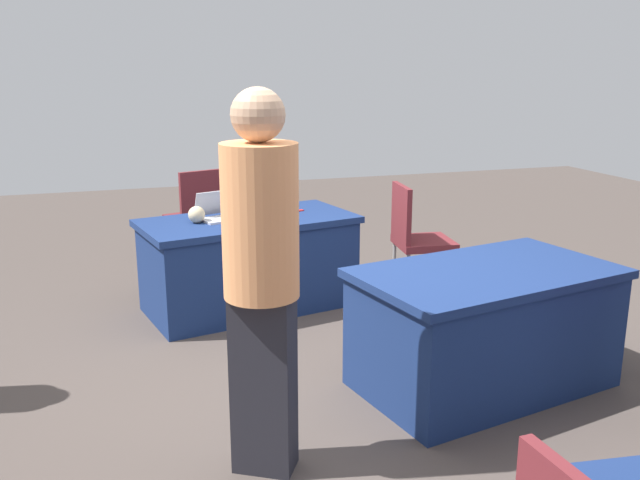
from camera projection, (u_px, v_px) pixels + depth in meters
name	position (u px, v px, depth m)	size (l,w,h in m)	color
ground_plane	(330.00, 380.00, 4.17)	(14.40, 14.40, 0.00)	#4C423D
table_foreground	(249.00, 263.00, 5.34)	(1.75, 1.10, 0.73)	navy
table_back_left	(484.00, 328.00, 4.03)	(1.64, 1.15, 0.73)	navy
chair_near_front	(197.00, 212.00, 6.33)	(0.55, 0.55, 0.95)	#9E9993
chair_tucked_left	(416.00, 234.00, 5.51)	(0.49, 0.49, 0.95)	#9E9993
person_attendee_browsing	(261.00, 267.00, 3.03)	(0.47, 0.47, 1.79)	#26262D
laptop_silver	(220.00, 214.00, 5.21)	(0.39, 0.37, 0.21)	silver
yarn_ball	(197.00, 215.00, 5.08)	(0.13, 0.13, 0.13)	beige
scissors_red	(294.00, 211.00, 5.47)	(0.18, 0.04, 0.01)	red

